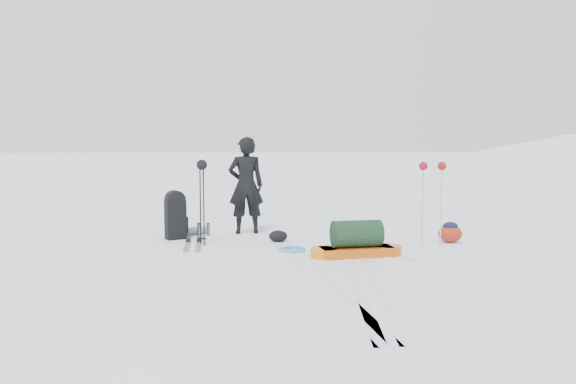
# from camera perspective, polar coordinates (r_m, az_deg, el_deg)

# --- Properties ---
(ground) EXTENTS (200.00, 200.00, 0.00)m
(ground) POSITION_cam_1_polar(r_m,az_deg,el_deg) (9.91, -0.12, -5.68)
(ground) COLOR white
(ground) RESTS_ON ground
(ski_tracks) EXTENTS (3.38, 17.97, 0.01)m
(ski_tracks) POSITION_cam_1_polar(r_m,az_deg,el_deg) (10.84, 2.61, -4.74)
(ski_tracks) COLOR silver
(ski_tracks) RESTS_ON ground
(skier) EXTENTS (0.74, 0.52, 1.96)m
(skier) POSITION_cam_1_polar(r_m,az_deg,el_deg) (11.40, -4.30, 0.68)
(skier) COLOR black
(skier) RESTS_ON ground
(pulk_sled) EXTENTS (1.57, 0.61, 0.59)m
(pulk_sled) POSITION_cam_1_polar(r_m,az_deg,el_deg) (9.22, 6.98, -5.10)
(pulk_sled) COLOR #C44E0B
(pulk_sled) RESTS_ON ground
(expedition_rucksack) EXTENTS (0.83, 0.89, 0.94)m
(expedition_rucksack) POSITION_cam_1_polar(r_m,az_deg,el_deg) (11.01, -11.11, -2.43)
(expedition_rucksack) COLOR black
(expedition_rucksack) RESTS_ON ground
(ski_poles_black) EXTENTS (0.19, 0.19, 1.54)m
(ski_poles_black) POSITION_cam_1_polar(r_m,az_deg,el_deg) (10.17, -8.74, 1.70)
(ski_poles_black) COLOR black
(ski_poles_black) RESTS_ON ground
(ski_poles_silver) EXTENTS (0.48, 0.19, 1.51)m
(ski_poles_silver) POSITION_cam_1_polar(r_m,az_deg,el_deg) (10.26, 14.46, 1.62)
(ski_poles_silver) COLOR #B4B7BC
(ski_poles_silver) RESTS_ON ground
(touring_skis_grey) EXTENTS (0.33, 1.99, 0.07)m
(touring_skis_grey) POSITION_cam_1_polar(r_m,az_deg,el_deg) (10.61, -9.57, -4.95)
(touring_skis_grey) COLOR gray
(touring_skis_grey) RESTS_ON ground
(touring_skis_white) EXTENTS (1.06, 1.62, 0.06)m
(touring_skis_white) POSITION_cam_1_polar(r_m,az_deg,el_deg) (9.51, 8.60, -6.10)
(touring_skis_white) COLOR white
(touring_skis_white) RESTS_ON ground
(rope_coil) EXTENTS (0.50, 0.50, 0.06)m
(rope_coil) POSITION_cam_1_polar(r_m,az_deg,el_deg) (9.62, 0.45, -5.83)
(rope_coil) COLOR #57A3D3
(rope_coil) RESTS_ON ground
(small_daypack) EXTENTS (0.47, 0.36, 0.38)m
(small_daypack) POSITION_cam_1_polar(r_m,az_deg,el_deg) (10.82, 16.15, -3.97)
(small_daypack) COLOR maroon
(small_daypack) RESTS_ON ground
(thermos_pair) EXTENTS (0.27, 0.19, 0.28)m
(thermos_pair) POSITION_cam_1_polar(r_m,az_deg,el_deg) (11.23, -8.60, -3.80)
(thermos_pair) COLOR #56595D
(thermos_pair) RESTS_ON ground
(stuff_sack) EXTENTS (0.41, 0.35, 0.22)m
(stuff_sack) POSITION_cam_1_polar(r_m,az_deg,el_deg) (10.47, -1.01, -4.50)
(stuff_sack) COLOR black
(stuff_sack) RESTS_ON ground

